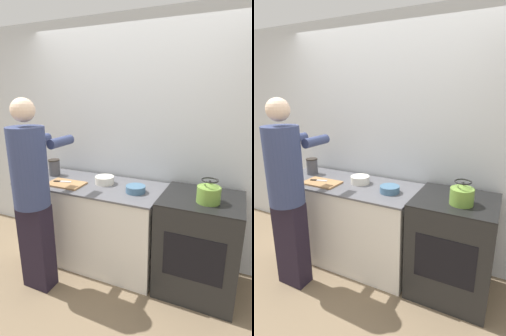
% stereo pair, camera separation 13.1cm
% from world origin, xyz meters
% --- Properties ---
extents(ground_plane, '(12.00, 12.00, 0.00)m').
position_xyz_m(ground_plane, '(0.00, 0.00, 0.00)').
color(ground_plane, '#7A664C').
extents(wall_back, '(8.00, 0.05, 2.60)m').
position_xyz_m(wall_back, '(0.00, 0.73, 1.30)').
color(wall_back, silver).
rests_on(wall_back, ground_plane).
extents(counter, '(1.56, 0.69, 0.90)m').
position_xyz_m(counter, '(-0.37, 0.33, 0.45)').
color(counter, silver).
rests_on(counter, ground_plane).
extents(oven, '(0.71, 0.64, 0.94)m').
position_xyz_m(oven, '(0.79, 0.32, 0.47)').
color(oven, black).
rests_on(oven, ground_plane).
extents(person, '(0.36, 0.60, 1.79)m').
position_xyz_m(person, '(-0.62, -0.26, 0.98)').
color(person, black).
rests_on(person, ground_plane).
extents(cutting_board, '(0.39, 0.24, 0.02)m').
position_xyz_m(cutting_board, '(-0.59, 0.19, 0.91)').
color(cutting_board, '#A87A4C').
rests_on(cutting_board, counter).
extents(knife, '(0.19, 0.09, 0.01)m').
position_xyz_m(knife, '(-0.65, 0.21, 0.92)').
color(knife, silver).
rests_on(knife, cutting_board).
extents(kettle, '(0.20, 0.20, 0.20)m').
position_xyz_m(kettle, '(0.84, 0.23, 1.02)').
color(kettle, olive).
rests_on(kettle, oven).
extents(bowl_prep, '(0.19, 0.19, 0.07)m').
position_xyz_m(bowl_prep, '(0.16, 0.28, 0.93)').
color(bowl_prep, '#426684').
rests_on(bowl_prep, counter).
extents(bowl_mixing, '(0.20, 0.20, 0.08)m').
position_xyz_m(bowl_mixing, '(-0.23, 0.38, 0.94)').
color(bowl_mixing, silver).
rests_on(bowl_mixing, counter).
extents(canister_jar, '(0.13, 0.13, 0.19)m').
position_xyz_m(canister_jar, '(-0.91, 0.41, 0.99)').
color(canister_jar, '#4C4C51').
rests_on(canister_jar, counter).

